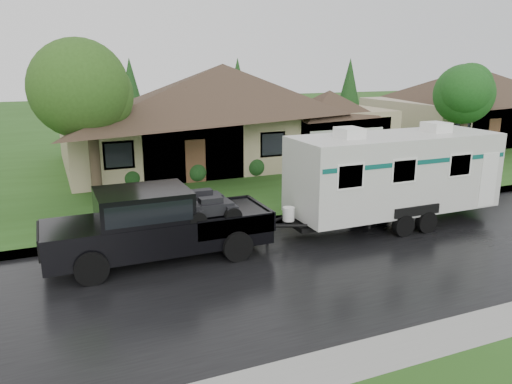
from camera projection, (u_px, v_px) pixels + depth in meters
ground at (307, 240)px, 16.96m from camera, size 140.00×140.00×0.00m
road at (339, 261)px, 15.18m from camera, size 140.00×8.00×0.01m
curb at (278, 219)px, 18.94m from camera, size 140.00×0.50×0.15m
lawn at (188, 160)px, 30.28m from camera, size 140.00×26.00×0.15m
house_main at (229, 102)px, 29.22m from camera, size 19.44×10.80×6.90m
house_neighbor at (477, 96)px, 37.32m from camera, size 15.12×9.72×6.45m
tree_left_green at (89, 91)px, 19.82m from camera, size 4.02×4.02×6.65m
tree_right_green at (467, 91)px, 28.70m from camera, size 3.53×3.53×5.85m
shrub_row at (254, 166)px, 25.83m from camera, size 13.60×1.00×1.00m
pickup_truck at (155, 222)px, 15.06m from camera, size 6.69×2.54×2.23m
travel_trailer at (394, 172)px, 18.21m from camera, size 8.25×2.90×3.70m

